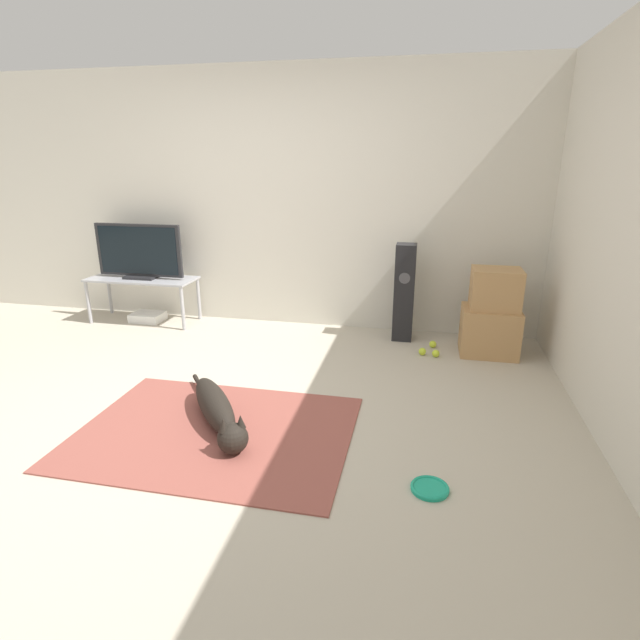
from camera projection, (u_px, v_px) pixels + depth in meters
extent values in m
plane|color=#BCB29E|center=(202.00, 413.00, 3.47)|extent=(12.00, 12.00, 0.00)
cube|color=beige|center=(282.00, 201.00, 5.03)|extent=(8.00, 0.06, 2.55)
cube|color=#934C42|center=(215.00, 431.00, 3.22)|extent=(1.75, 1.29, 0.01)
ellipsoid|color=black|center=(214.00, 405.00, 3.33)|extent=(0.62, 0.74, 0.22)
sphere|color=black|center=(233.00, 438.00, 2.95)|extent=(0.19, 0.19, 0.19)
cone|color=black|center=(241.00, 421.00, 2.94)|extent=(0.06, 0.06, 0.08)
cone|color=black|center=(223.00, 425.00, 2.89)|extent=(0.06, 0.06, 0.08)
cylinder|color=black|center=(198.00, 382.00, 3.80)|extent=(0.18, 0.23, 0.03)
cylinder|color=#199E7A|center=(430.00, 489.00, 2.66)|extent=(0.20, 0.20, 0.02)
torus|color=#199E7A|center=(430.00, 488.00, 2.66)|extent=(0.21, 0.21, 0.02)
cube|color=tan|center=(489.00, 331.00, 4.47)|extent=(0.50, 0.40, 0.42)
cube|color=tan|center=(496.00, 289.00, 4.35)|extent=(0.42, 0.33, 0.36)
cube|color=black|center=(404.00, 293.00, 4.75)|extent=(0.19, 0.19, 0.93)
cylinder|color=#4C4C51|center=(405.00, 278.00, 4.61)|extent=(0.10, 0.00, 0.10)
cube|color=#A8A8AD|center=(142.00, 279.00, 5.28)|extent=(1.14, 0.44, 0.02)
cylinder|color=#A8A8AD|center=(88.00, 303.00, 5.29)|extent=(0.04, 0.04, 0.46)
cylinder|color=#A8A8AD|center=(183.00, 309.00, 5.07)|extent=(0.04, 0.04, 0.46)
cylinder|color=#A8A8AD|center=(110.00, 294.00, 5.64)|extent=(0.04, 0.04, 0.46)
cylinder|color=#A8A8AD|center=(199.00, 299.00, 5.43)|extent=(0.04, 0.04, 0.46)
cube|color=#232326|center=(142.00, 277.00, 5.28)|extent=(0.33, 0.20, 0.03)
cube|color=#232326|center=(139.00, 250.00, 5.19)|extent=(0.95, 0.04, 0.54)
cube|color=black|center=(138.00, 250.00, 5.18)|extent=(0.87, 0.01, 0.49)
sphere|color=#C6E033|center=(436.00, 353.00, 4.43)|extent=(0.07, 0.07, 0.07)
sphere|color=#C6E033|center=(422.00, 351.00, 4.48)|extent=(0.07, 0.07, 0.07)
sphere|color=#C6E033|center=(433.00, 344.00, 4.65)|extent=(0.07, 0.07, 0.07)
cube|color=white|center=(148.00, 317.00, 5.42)|extent=(0.33, 0.25, 0.09)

